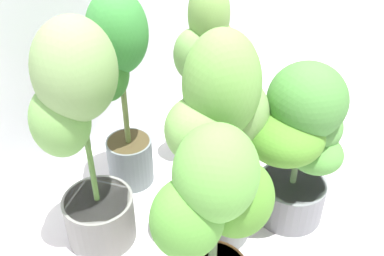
{
  "coord_description": "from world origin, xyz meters",
  "views": [
    {
      "loc": [
        -0.97,
        -0.62,
        1.36
      ],
      "look_at": [
        0.02,
        0.2,
        0.43
      ],
      "focal_mm": 42.45,
      "sensor_mm": 36.0,
      "label": 1
    }
  ],
  "objects_px": {
    "potted_plant_back_left": "(81,133)",
    "potted_plant_back_center": "(119,80)",
    "potted_plant_center": "(219,134)",
    "potted_plant_front_right": "(300,139)",
    "potted_plant_back_right": "(209,70)",
    "potted_plant_front_left": "(214,217)",
    "nutrient_bottle": "(289,157)"
  },
  "relations": [
    {
      "from": "potted_plant_center",
      "to": "potted_plant_front_right",
      "type": "relative_size",
      "value": 1.24
    },
    {
      "from": "potted_plant_back_right",
      "to": "potted_plant_front_left",
      "type": "xyz_separation_m",
      "value": [
        -0.6,
        -0.49,
        -0.04
      ]
    },
    {
      "from": "potted_plant_front_left",
      "to": "nutrient_bottle",
      "type": "bearing_deg",
      "value": 10.32
    },
    {
      "from": "potted_plant_back_right",
      "to": "potted_plant_back_center",
      "type": "height_order",
      "value": "potted_plant_back_center"
    },
    {
      "from": "potted_plant_center",
      "to": "potted_plant_back_center",
      "type": "relative_size",
      "value": 0.98
    },
    {
      "from": "potted_plant_back_left",
      "to": "potted_plant_back_center",
      "type": "relative_size",
      "value": 1.04
    },
    {
      "from": "potted_plant_back_left",
      "to": "potted_plant_front_right",
      "type": "xyz_separation_m",
      "value": [
        0.56,
        -0.49,
        -0.11
      ]
    },
    {
      "from": "potted_plant_back_center",
      "to": "nutrient_bottle",
      "type": "bearing_deg",
      "value": -46.17
    },
    {
      "from": "potted_plant_front_right",
      "to": "nutrient_bottle",
      "type": "distance_m",
      "value": 0.4
    },
    {
      "from": "nutrient_bottle",
      "to": "potted_plant_back_right",
      "type": "bearing_deg",
      "value": 111.55
    },
    {
      "from": "potted_plant_back_left",
      "to": "potted_plant_front_right",
      "type": "height_order",
      "value": "potted_plant_back_left"
    },
    {
      "from": "nutrient_bottle",
      "to": "potted_plant_back_left",
      "type": "bearing_deg",
      "value": 155.03
    },
    {
      "from": "potted_plant_center",
      "to": "potted_plant_front_left",
      "type": "bearing_deg",
      "value": -145.57
    },
    {
      "from": "potted_plant_back_right",
      "to": "potted_plant_back_center",
      "type": "distance_m",
      "value": 0.39
    },
    {
      "from": "potted_plant_center",
      "to": "nutrient_bottle",
      "type": "xyz_separation_m",
      "value": [
        0.47,
        -0.05,
        -0.38
      ]
    },
    {
      "from": "potted_plant_back_left",
      "to": "potted_plant_front_right",
      "type": "relative_size",
      "value": 1.32
    },
    {
      "from": "potted_plant_back_center",
      "to": "potted_plant_back_right",
      "type": "bearing_deg",
      "value": -24.22
    },
    {
      "from": "potted_plant_center",
      "to": "potted_plant_back_center",
      "type": "xyz_separation_m",
      "value": [
        -0.01,
        0.46,
        0.04
      ]
    },
    {
      "from": "potted_plant_back_right",
      "to": "potted_plant_back_center",
      "type": "relative_size",
      "value": 0.98
    },
    {
      "from": "potted_plant_front_left",
      "to": "potted_plant_back_center",
      "type": "relative_size",
      "value": 0.83
    },
    {
      "from": "potted_plant_center",
      "to": "potted_plant_front_right",
      "type": "height_order",
      "value": "potted_plant_center"
    },
    {
      "from": "potted_plant_front_right",
      "to": "nutrient_bottle",
      "type": "bearing_deg",
      "value": 29.34
    },
    {
      "from": "potted_plant_center",
      "to": "potted_plant_back_left",
      "type": "xyz_separation_m",
      "value": [
        -0.31,
        0.32,
        0.03
      ]
    },
    {
      "from": "potted_plant_center",
      "to": "potted_plant_front_left",
      "type": "xyz_separation_m",
      "value": [
        -0.26,
        -0.18,
        -0.05
      ]
    },
    {
      "from": "potted_plant_back_right",
      "to": "potted_plant_center",
      "type": "relative_size",
      "value": 1.0
    },
    {
      "from": "potted_plant_front_right",
      "to": "potted_plant_back_center",
      "type": "relative_size",
      "value": 0.79
    },
    {
      "from": "potted_plant_back_left",
      "to": "potted_plant_front_left",
      "type": "relative_size",
      "value": 1.25
    },
    {
      "from": "potted_plant_center",
      "to": "potted_plant_back_center",
      "type": "distance_m",
      "value": 0.46
    },
    {
      "from": "potted_plant_center",
      "to": "nutrient_bottle",
      "type": "bearing_deg",
      "value": -5.6
    },
    {
      "from": "potted_plant_back_center",
      "to": "potted_plant_front_right",
      "type": "bearing_deg",
      "value": -67.83
    },
    {
      "from": "potted_plant_back_center",
      "to": "nutrient_bottle",
      "type": "relative_size",
      "value": 4.62
    },
    {
      "from": "potted_plant_back_left",
      "to": "potted_plant_back_center",
      "type": "bearing_deg",
      "value": 25.69
    }
  ]
}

